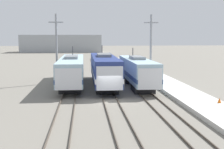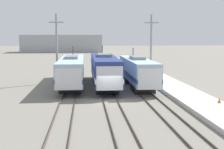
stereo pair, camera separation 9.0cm
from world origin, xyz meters
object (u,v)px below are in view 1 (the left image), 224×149
locomotive_far_left (72,70)px  catenary_tower_right (151,47)px  locomotive_far_right (138,71)px  catenary_tower_left (57,47)px  locomotive_center (104,70)px  traffic_cone (219,100)px

locomotive_far_left → catenary_tower_right: 11.97m
locomotive_far_right → catenary_tower_left: catenary_tower_left is taller
locomotive_far_left → locomotive_center: (4.30, -0.89, 0.13)m
catenary_tower_right → traffic_cone: 17.68m
locomotive_far_left → catenary_tower_right: (11.29, 2.64, 2.98)m
catenary_tower_left → locomotive_far_left: bearing=-50.6°
catenary_tower_right → locomotive_center: bearing=-153.2°
locomotive_far_left → catenary_tower_left: catenary_tower_left is taller
locomotive_center → catenary_tower_left: (-6.47, 3.52, 2.85)m
locomotive_far_left → locomotive_center: bearing=-11.7°
locomotive_far_left → traffic_cone: locomotive_far_left is taller
locomotive_far_left → catenary_tower_left: (-2.16, 2.64, 2.98)m
locomotive_far_left → catenary_tower_left: bearing=129.4°
locomotive_center → catenary_tower_left: size_ratio=1.93×
traffic_cone → catenary_tower_right: bearing=99.8°
locomotive_far_left → catenary_tower_left: 4.53m
locomotive_far_left → locomotive_far_right: locomotive_far_left is taller
locomotive_far_right → catenary_tower_left: 12.06m
catenary_tower_left → traffic_cone: size_ratio=20.82×
catenary_tower_right → traffic_cone: size_ratio=20.82×
locomotive_far_right → catenary_tower_right: (2.68, 4.53, 2.99)m
locomotive_center → catenary_tower_right: bearing=26.8°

